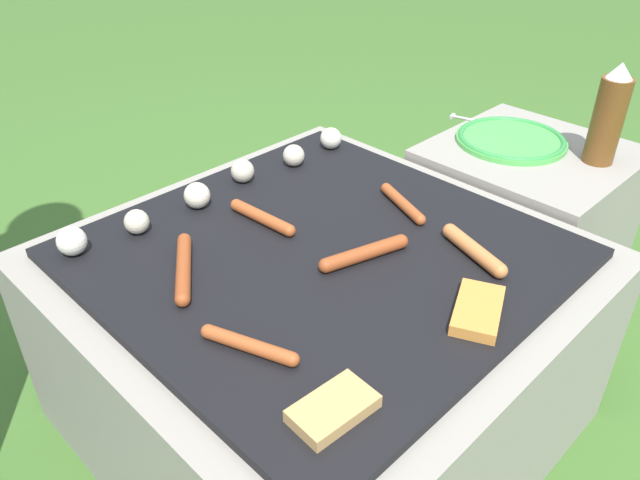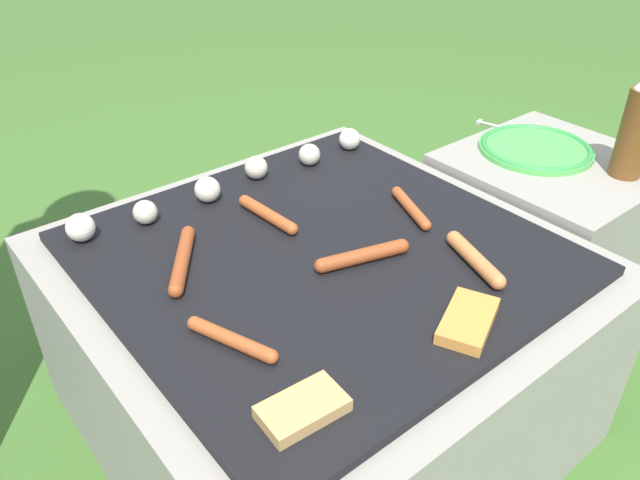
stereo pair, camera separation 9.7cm
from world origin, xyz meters
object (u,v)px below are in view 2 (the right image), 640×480
object	(u,v)px
plate_colorful	(537,149)
condiment_bottle	(637,128)
sausage_front_center	(411,208)
fork_utensil	(514,130)

from	to	relation	value
plate_colorful	condiment_bottle	xyz separation A→B (m)	(0.05, -0.19, 0.10)
sausage_front_center	condiment_bottle	xyz separation A→B (m)	(0.49, -0.18, 0.10)
sausage_front_center	plate_colorful	xyz separation A→B (m)	(0.44, 0.01, -0.00)
plate_colorful	condiment_bottle	bearing A→B (deg)	-75.55
sausage_front_center	fork_utensil	xyz separation A→B (m)	(0.50, 0.12, -0.01)
sausage_front_center	condiment_bottle	bearing A→B (deg)	-20.56
sausage_front_center	plate_colorful	distance (m)	0.44
sausage_front_center	fork_utensil	world-z (taller)	sausage_front_center
fork_utensil	condiment_bottle	bearing A→B (deg)	-91.53
plate_colorful	condiment_bottle	distance (m)	0.22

